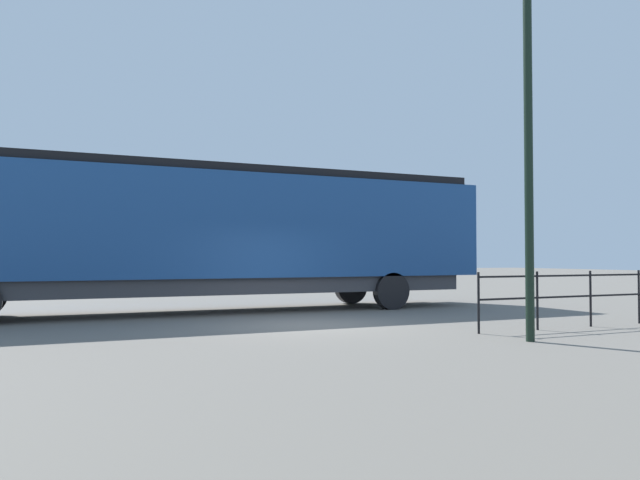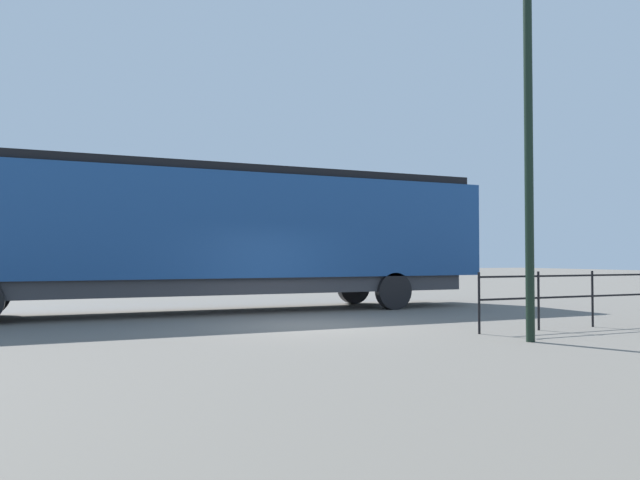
% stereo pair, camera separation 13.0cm
% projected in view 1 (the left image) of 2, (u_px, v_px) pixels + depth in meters
% --- Properties ---
extents(ground_plane, '(120.00, 120.00, 0.00)m').
position_uv_depth(ground_plane, '(309.00, 325.00, 14.13)').
color(ground_plane, '#666059').
extents(locomotive, '(2.93, 17.01, 4.09)m').
position_uv_depth(locomotive, '(219.00, 231.00, 17.58)').
color(locomotive, navy).
rests_on(locomotive, ground_plane).
extents(lamp_post, '(0.57, 0.57, 7.22)m').
position_uv_depth(lamp_post, '(528.00, 62.00, 11.51)').
color(lamp_post, black).
rests_on(lamp_post, ground_plane).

